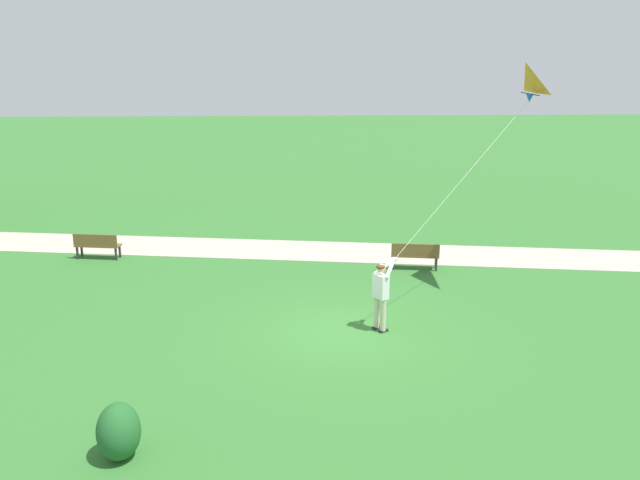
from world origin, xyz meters
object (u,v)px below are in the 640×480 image
(person_kite_flyer, at_px, (381,290))
(park_bench_near_walkway, at_px, (415,254))
(flying_kite, at_px, (524,82))
(park_bench_far_walkway, at_px, (97,244))
(lakeside_shrub, at_px, (119,431))

(person_kite_flyer, relative_size, park_bench_near_walkway, 1.18)
(flying_kite, relative_size, park_bench_far_walkway, 2.99)
(lakeside_shrub, bearing_deg, flying_kite, -49.42)
(park_bench_near_walkway, height_order, park_bench_far_walkway, same)
(park_bench_near_walkway, xyz_separation_m, lakeside_shrub, (-9.90, 6.81, -0.01))
(park_bench_far_walkway, distance_m, lakeside_shrub, 12.02)
(flying_kite, bearing_deg, person_kite_flyer, 123.29)
(flying_kite, height_order, park_bench_far_walkway, flying_kite)
(park_bench_near_walkway, relative_size, park_bench_far_walkway, 1.00)
(person_kite_flyer, bearing_deg, park_bench_far_walkway, 53.95)
(person_kite_flyer, xyz_separation_m, park_bench_near_walkway, (4.74, -1.72, -0.54))
(flying_kite, relative_size, park_bench_near_walkway, 2.99)
(person_kite_flyer, height_order, park_bench_far_walkway, person_kite_flyer)
(flying_kite, xyz_separation_m, lakeside_shrub, (-7.82, 9.13, -5.37))
(park_bench_near_walkway, xyz_separation_m, park_bench_far_walkway, (1.57, 10.38, 0.00))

